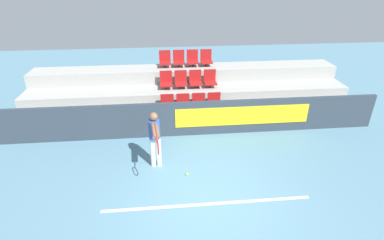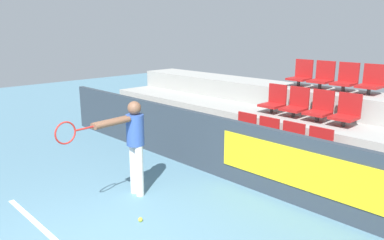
# 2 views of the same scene
# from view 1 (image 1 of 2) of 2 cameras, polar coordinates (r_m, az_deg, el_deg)

# --- Properties ---
(ground_plane) EXTENTS (30.00, 30.00, 0.00)m
(ground_plane) POSITION_cam_1_polar(r_m,az_deg,el_deg) (7.19, 2.85, -14.99)
(ground_plane) COLOR slate
(court_baseline) EXTENTS (4.79, 0.08, 0.01)m
(court_baseline) POSITION_cam_1_polar(r_m,az_deg,el_deg) (7.09, 3.01, -15.69)
(court_baseline) COLOR white
(court_baseline) RESTS_ON ground
(barrier_wall) EXTENTS (11.92, 0.14, 1.14)m
(barrier_wall) POSITION_cam_1_polar(r_m,az_deg,el_deg) (9.42, 0.50, 0.30)
(barrier_wall) COLOR #2D3842
(barrier_wall) RESTS_ON ground
(bleacher_tier_front) EXTENTS (11.52, 1.05, 0.47)m
(bleacher_tier_front) POSITION_cam_1_polar(r_m,az_deg,el_deg) (10.10, -0.10, 0.14)
(bleacher_tier_front) COLOR #9E9E99
(bleacher_tier_front) RESTS_ON ground
(bleacher_tier_middle) EXTENTS (11.52, 1.05, 0.94)m
(bleacher_tier_middle) POSITION_cam_1_polar(r_m,az_deg,el_deg) (10.95, -0.64, 3.72)
(bleacher_tier_middle) COLOR #9E9E99
(bleacher_tier_middle) RESTS_ON ground
(bleacher_tier_back) EXTENTS (11.52, 1.05, 1.41)m
(bleacher_tier_back) POSITION_cam_1_polar(r_m,az_deg,el_deg) (11.83, -1.10, 6.77)
(bleacher_tier_back) COLOR #9E9E99
(bleacher_tier_back) RESTS_ON ground
(stadium_chair_0) EXTENTS (0.43, 0.45, 0.60)m
(stadium_chair_0) POSITION_cam_1_polar(r_m,az_deg,el_deg) (9.97, -4.71, 2.81)
(stadium_chair_0) COLOR #333333
(stadium_chair_0) RESTS_ON bleacher_tier_front
(stadium_chair_1) EXTENTS (0.43, 0.45, 0.60)m
(stadium_chair_1) POSITION_cam_1_polar(r_m,az_deg,el_deg) (9.99, -1.69, 2.95)
(stadium_chair_1) COLOR #333333
(stadium_chair_1) RESTS_ON bleacher_tier_front
(stadium_chair_2) EXTENTS (0.43, 0.45, 0.60)m
(stadium_chair_2) POSITION_cam_1_polar(r_m,az_deg,el_deg) (10.04, 1.32, 3.07)
(stadium_chair_2) COLOR #333333
(stadium_chair_2) RESTS_ON bleacher_tier_front
(stadium_chair_3) EXTENTS (0.43, 0.45, 0.60)m
(stadium_chair_3) POSITION_cam_1_polar(r_m,az_deg,el_deg) (10.11, 4.29, 3.18)
(stadium_chair_3) COLOR #333333
(stadium_chair_3) RESTS_ON bleacher_tier_front
(stadium_chair_4) EXTENTS (0.43, 0.45, 0.60)m
(stadium_chair_4) POSITION_cam_1_polar(r_m,az_deg,el_deg) (10.77, -4.95, 7.39)
(stadium_chair_4) COLOR #333333
(stadium_chair_4) RESTS_ON bleacher_tier_middle
(stadium_chair_5) EXTENTS (0.43, 0.45, 0.60)m
(stadium_chair_5) POSITION_cam_1_polar(r_m,az_deg,el_deg) (10.79, -2.13, 7.50)
(stadium_chair_5) COLOR #333333
(stadium_chair_5) RESTS_ON bleacher_tier_middle
(stadium_chair_6) EXTENTS (0.43, 0.45, 0.60)m
(stadium_chair_6) POSITION_cam_1_polar(r_m,az_deg,el_deg) (10.83, 0.68, 7.60)
(stadium_chair_6) COLOR #333333
(stadium_chair_6) RESTS_ON bleacher_tier_middle
(stadium_chair_7) EXTENTS (0.43, 0.45, 0.60)m
(stadium_chair_7) POSITION_cam_1_polar(r_m,az_deg,el_deg) (10.90, 3.46, 7.68)
(stadium_chair_7) COLOR #333333
(stadium_chair_7) RESTS_ON bleacher_tier_middle
(stadium_chair_8) EXTENTS (0.43, 0.45, 0.60)m
(stadium_chair_8) POSITION_cam_1_polar(r_m,az_deg,el_deg) (11.62, -5.16, 11.31)
(stadium_chair_8) COLOR #333333
(stadium_chair_8) RESTS_ON bleacher_tier_back
(stadium_chair_9) EXTENTS (0.43, 0.45, 0.60)m
(stadium_chair_9) POSITION_cam_1_polar(r_m,az_deg,el_deg) (11.64, -2.51, 11.41)
(stadium_chair_9) COLOR #333333
(stadium_chair_9) RESTS_ON bleacher_tier_back
(stadium_chair_10) EXTENTS (0.43, 0.45, 0.60)m
(stadium_chair_10) POSITION_cam_1_polar(r_m,az_deg,el_deg) (11.68, 0.12, 11.49)
(stadium_chair_10) COLOR #333333
(stadium_chair_10) RESTS_ON bleacher_tier_back
(stadium_chair_11) EXTENTS (0.43, 0.45, 0.60)m
(stadium_chair_11) POSITION_cam_1_polar(r_m,az_deg,el_deg) (11.74, 2.74, 11.54)
(stadium_chair_11) COLOR #333333
(stadium_chair_11) RESTS_ON bleacher_tier_back
(tennis_player) EXTENTS (0.30, 1.54, 1.60)m
(tennis_player) POSITION_cam_1_polar(r_m,az_deg,el_deg) (7.71, -7.09, -2.98)
(tennis_player) COLOR silver
(tennis_player) RESTS_ON ground
(tennis_ball) EXTENTS (0.07, 0.07, 0.07)m
(tennis_ball) POSITION_cam_1_polar(r_m,az_deg,el_deg) (7.88, -0.95, -10.30)
(tennis_ball) COLOR #CCDB33
(tennis_ball) RESTS_ON ground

